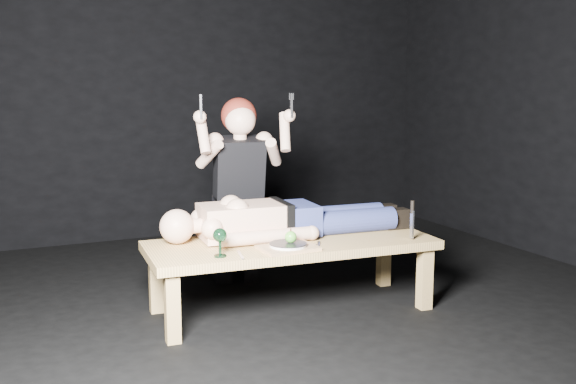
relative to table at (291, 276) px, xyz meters
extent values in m
plane|color=black|center=(-0.04, -0.11, -0.23)|extent=(5.00, 5.00, 0.00)
plane|color=black|center=(-0.04, 2.39, 1.27)|extent=(5.00, 0.00, 5.00)
cube|color=tan|center=(0.00, 0.00, 0.00)|extent=(1.82, 0.79, 0.45)
cube|color=tan|center=(-0.11, -0.19, 0.24)|extent=(0.34, 0.25, 0.02)
cylinder|color=white|center=(-0.11, -0.19, 0.25)|extent=(0.23, 0.23, 0.02)
sphere|color=#44952E|center=(-0.09, -0.18, 0.30)|extent=(0.07, 0.07, 0.07)
cube|color=#B2B2B7|center=(-0.41, -0.20, 0.23)|extent=(0.06, 0.19, 0.01)
cube|color=#B2B2B7|center=(0.09, -0.19, 0.23)|extent=(0.11, 0.17, 0.01)
cube|color=#B2B2B7|center=(0.02, -0.11, 0.23)|extent=(0.16, 0.13, 0.01)
camera|label=1|loc=(-1.71, -3.68, 1.20)|focal=41.76mm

